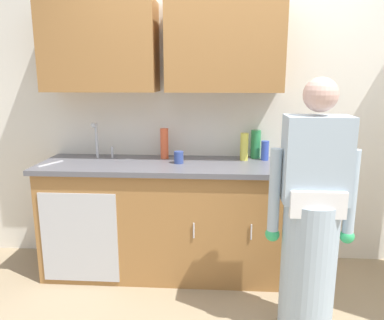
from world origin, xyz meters
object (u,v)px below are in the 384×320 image
Objects in this scene: bottle_water_tall at (244,147)px; cup_by_sink at (179,157)px; bottle_cleaner_spray at (164,143)px; bottle_soap at (265,151)px; sink at (97,163)px; bottle_dish_liquid at (256,144)px; knife_on_counter at (51,164)px; person_at_sink at (311,230)px.

cup_by_sink is (-0.53, -0.15, -0.07)m from bottle_water_tall.
bottle_cleaner_spray is 0.84m from bottle_soap.
bottle_cleaner_spray is at bearing 16.78° from sink.
bottle_dish_liquid is at bearing 130.91° from bottle_soap.
bottle_cleaner_spray reaches higher than knife_on_counter.
sink is 5.20× the size of cup_by_sink.
sink is 1.22m from bottle_water_tall.
cup_by_sink is at bearing -59.63° from knife_on_counter.
bottle_water_tall is 0.55m from cup_by_sink.
bottle_cleaner_spray is 1.07× the size of knife_on_counter.
bottle_dish_liquid reaches higher than knife_on_counter.
person_at_sink reaches higher than knife_on_counter.
bottle_cleaner_spray is at bearing 128.23° from cup_by_sink.
cup_by_sink is (-0.70, -0.16, -0.03)m from bottle_soap.
bottle_cleaner_spray reaches higher than cup_by_sink.
bottle_dish_liquid is at bearing 21.07° from cup_by_sink.
bottle_soap is at bearing 6.18° from sink.
bottle_water_tall is at bearing 6.36° from sink.
bottle_cleaner_spray reaches higher than bottle_soap.
person_at_sink is 10.07× the size of bottle_soap.
bottle_dish_liquid is at bearing 5.02° from bottle_cleaner_spray.
cup_by_sink reaches higher than knife_on_counter.
person_at_sink reaches higher than bottle_soap.
bottle_water_tall is 2.36× the size of cup_by_sink.
bottle_water_tall is (-0.17, -0.01, 0.03)m from bottle_soap.
person_at_sink is 1.41m from bottle_cleaner_spray.
bottle_water_tall is (-0.10, -0.10, -0.01)m from bottle_dish_liquid.
sink reaches higher than knife_on_counter.
bottle_cleaner_spray is (0.54, 0.16, 0.14)m from sink.
knife_on_counter is (-0.34, -0.11, 0.02)m from sink.
person_at_sink is 16.84× the size of cup_by_sink.
cup_by_sink is (0.14, -0.18, -0.08)m from bottle_cleaner_spray.
bottle_cleaner_spray is 1.07× the size of bottle_dish_liquid.
bottle_soap is 0.18m from bottle_water_tall.
sink reaches higher than bottle_dish_liquid.
bottle_water_tall reaches higher than bottle_soap.
person_at_sink is (1.57, -0.72, -0.23)m from sink.
bottle_dish_liquid is 2.48× the size of cup_by_sink.
bottle_water_tall is at bearing 15.65° from cup_by_sink.
sink is at bearing 155.21° from person_at_sink.
bottle_cleaner_spray is (-1.03, 0.88, 0.38)m from person_at_sink.
cup_by_sink is at bearing -166.91° from bottle_soap.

